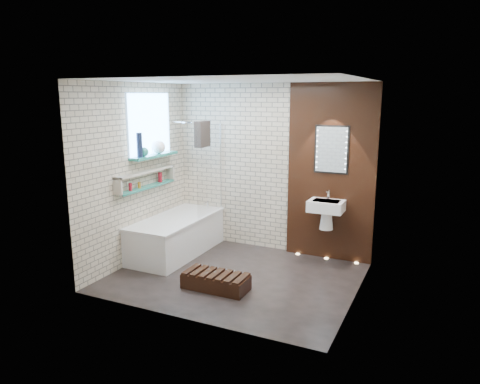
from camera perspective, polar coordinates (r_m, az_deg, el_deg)
The scene contains 15 objects.
ground at distance 6.22m, azimuth -0.60°, elevation -10.68°, with size 3.20×3.20×0.00m, color black.
room_shell at distance 5.84m, azimuth -0.62°, elevation 1.16°, with size 3.24×3.20×2.60m.
walnut_panel at distance 6.71m, azimuth 11.49°, elevation 2.36°, with size 1.30×0.06×2.60m, color black.
clerestory_window at distance 6.86m, azimuth -11.33°, elevation 7.65°, with size 0.18×1.00×0.94m.
display_niche at distance 6.77m, azimuth -11.82°, elevation 1.58°, with size 0.14×1.30×0.26m.
bathtub at distance 7.06m, azimuth -8.04°, elevation -5.46°, with size 0.79×1.74×0.70m.
bath_screen at distance 7.02m, azimuth -3.89°, elevation 2.84°, with size 0.01×0.78×1.40m, color white.
towel at distance 6.76m, azimuth -4.81°, elevation 7.34°, with size 0.11×0.29×0.39m, color #282420.
shower_head at distance 7.20m, azimuth -6.77°, elevation 8.79°, with size 0.18×0.18×0.02m, color silver.
washbasin at distance 6.63m, azimuth 10.89°, elevation -2.25°, with size 0.50×0.36×0.58m.
led_mirror at distance 6.62m, azimuth 11.54°, elevation 5.29°, with size 0.50×0.02×0.70m.
walnut_step at distance 5.83m, azimuth -3.09°, elevation -11.32°, with size 0.84×0.37×0.19m, color black.
niche_bottles at distance 6.84m, azimuth -11.43°, elevation 1.40°, with size 0.06×0.78×0.15m.
sill_vases at distance 6.80m, azimuth -11.07°, elevation 5.55°, with size 0.20×0.60×0.35m.
floor_uplights at distance 6.98m, azimuth 10.89°, elevation -8.26°, with size 0.96×0.06×0.01m.
Camera 1 is at (2.48, -5.16, 2.42)m, focal length 33.61 mm.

